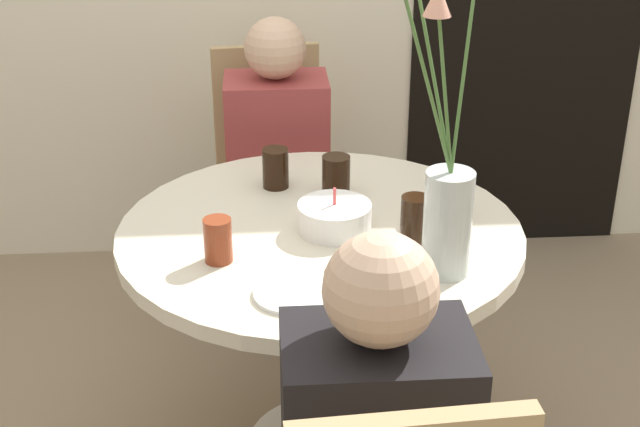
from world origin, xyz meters
The scene contains 11 objects.
dining_table centered at (0.00, 0.00, 0.57)m, with size 1.04×1.04×0.73m.
chair_left_flank centered at (-0.11, 0.92, 0.53)m, with size 0.44×0.44×0.93m.
birthday_cake centered at (0.04, -0.02, 0.77)m, with size 0.19×0.19×0.12m.
flower_vase centered at (0.27, -0.25, 0.95)m, with size 0.24×0.20×0.75m.
side_plate centered at (-0.08, -0.33, 0.73)m, with size 0.18×0.18×0.01m.
drink_glass_0 centered at (-0.11, 0.27, 0.79)m, with size 0.07×0.07×0.11m.
drink_glass_1 centered at (0.06, 0.20, 0.79)m, with size 0.08×0.08×0.11m.
drink_glass_2 centered at (0.23, -0.09, 0.79)m, with size 0.07×0.07×0.12m.
drink_glass_3 centered at (-0.25, -0.16, 0.78)m, with size 0.07×0.07×0.11m.
drink_glass_4 centered at (0.32, 0.05, 0.79)m, with size 0.07×0.07×0.12m.
person_guest centered at (-0.09, 0.76, 0.51)m, with size 0.34×0.24×1.09m.
Camera 1 is at (-0.15, -2.04, 1.76)m, focal length 50.00 mm.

